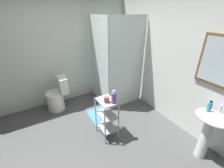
{
  "coord_description": "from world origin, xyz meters",
  "views": [
    {
      "loc": [
        1.65,
        -0.5,
        2.08
      ],
      "look_at": [
        -0.43,
        0.71,
        0.88
      ],
      "focal_mm": 23.93,
      "sensor_mm": 36.0,
      "label": 1
    }
  ],
  "objects_px": {
    "rinse_cup": "(107,100)",
    "shower_stall": "(114,82)",
    "storage_cart": "(107,115)",
    "pedestal_sink": "(209,127)",
    "hand_soap_bottle": "(210,107)",
    "conditioner_bottle_purple": "(114,98)",
    "bath_mat": "(99,116)",
    "toilet": "(57,97)"
  },
  "relations": [
    {
      "from": "pedestal_sink",
      "to": "bath_mat",
      "type": "distance_m",
      "value": 2.0
    },
    {
      "from": "shower_stall",
      "to": "storage_cart",
      "type": "height_order",
      "value": "shower_stall"
    },
    {
      "from": "conditioner_bottle_purple",
      "to": "shower_stall",
      "type": "bearing_deg",
      "value": 148.65
    },
    {
      "from": "rinse_cup",
      "to": "pedestal_sink",
      "type": "bearing_deg",
      "value": 44.87
    },
    {
      "from": "pedestal_sink",
      "to": "toilet",
      "type": "xyz_separation_m",
      "value": [
        -2.41,
        -1.64,
        -0.26
      ]
    },
    {
      "from": "pedestal_sink",
      "to": "storage_cart",
      "type": "distance_m",
      "value": 1.55
    },
    {
      "from": "rinse_cup",
      "to": "bath_mat",
      "type": "relative_size",
      "value": 0.16
    },
    {
      "from": "rinse_cup",
      "to": "shower_stall",
      "type": "bearing_deg",
      "value": 143.56
    },
    {
      "from": "shower_stall",
      "to": "storage_cart",
      "type": "bearing_deg",
      "value": -36.85
    },
    {
      "from": "shower_stall",
      "to": "conditioner_bottle_purple",
      "type": "height_order",
      "value": "shower_stall"
    },
    {
      "from": "rinse_cup",
      "to": "bath_mat",
      "type": "distance_m",
      "value": 0.98
    },
    {
      "from": "pedestal_sink",
      "to": "conditioner_bottle_purple",
      "type": "xyz_separation_m",
      "value": [
        -1.01,
        -0.99,
        0.26
      ]
    },
    {
      "from": "storage_cart",
      "to": "hand_soap_bottle",
      "type": "bearing_deg",
      "value": 45.28
    },
    {
      "from": "shower_stall",
      "to": "pedestal_sink",
      "type": "xyz_separation_m",
      "value": [
        2.14,
        0.3,
        0.12
      ]
    },
    {
      "from": "storage_cart",
      "to": "conditioner_bottle_purple",
      "type": "height_order",
      "value": "conditioner_bottle_purple"
    },
    {
      "from": "pedestal_sink",
      "to": "hand_soap_bottle",
      "type": "relative_size",
      "value": 4.83
    },
    {
      "from": "hand_soap_bottle",
      "to": "rinse_cup",
      "type": "bearing_deg",
      "value": -133.04
    },
    {
      "from": "toilet",
      "to": "storage_cart",
      "type": "bearing_deg",
      "value": 24.37
    },
    {
      "from": "storage_cart",
      "to": "hand_soap_bottle",
      "type": "relative_size",
      "value": 4.41
    },
    {
      "from": "hand_soap_bottle",
      "to": "shower_stall",
      "type": "bearing_deg",
      "value": -171.89
    },
    {
      "from": "storage_cart",
      "to": "conditioner_bottle_purple",
      "type": "relative_size",
      "value": 3.33
    },
    {
      "from": "conditioner_bottle_purple",
      "to": "hand_soap_bottle",
      "type": "bearing_deg",
      "value": 46.62
    },
    {
      "from": "pedestal_sink",
      "to": "rinse_cup",
      "type": "bearing_deg",
      "value": -135.13
    },
    {
      "from": "storage_cart",
      "to": "rinse_cup",
      "type": "relative_size",
      "value": 7.83
    },
    {
      "from": "toilet",
      "to": "bath_mat",
      "type": "bearing_deg",
      "value": 42.29
    },
    {
      "from": "shower_stall",
      "to": "conditioner_bottle_purple",
      "type": "relative_size",
      "value": 8.99
    },
    {
      "from": "pedestal_sink",
      "to": "rinse_cup",
      "type": "distance_m",
      "value": 1.54
    },
    {
      "from": "toilet",
      "to": "rinse_cup",
      "type": "height_order",
      "value": "rinse_cup"
    },
    {
      "from": "bath_mat",
      "to": "shower_stall",
      "type": "bearing_deg",
      "value": 125.88
    },
    {
      "from": "storage_cart",
      "to": "bath_mat",
      "type": "xyz_separation_m",
      "value": [
        -0.54,
        0.1,
        -0.43
      ]
    },
    {
      "from": "pedestal_sink",
      "to": "rinse_cup",
      "type": "height_order",
      "value": "rinse_cup"
    },
    {
      "from": "conditioner_bottle_purple",
      "to": "bath_mat",
      "type": "relative_size",
      "value": 0.37
    },
    {
      "from": "storage_cart",
      "to": "hand_soap_bottle",
      "type": "xyz_separation_m",
      "value": [
        1.04,
        1.05,
        0.45
      ]
    },
    {
      "from": "hand_soap_bottle",
      "to": "bath_mat",
      "type": "xyz_separation_m",
      "value": [
        -1.58,
        -0.95,
        -0.88
      ]
    },
    {
      "from": "storage_cart",
      "to": "rinse_cup",
      "type": "bearing_deg",
      "value": -25.04
    },
    {
      "from": "pedestal_sink",
      "to": "conditioner_bottle_purple",
      "type": "bearing_deg",
      "value": -135.63
    },
    {
      "from": "toilet",
      "to": "hand_soap_bottle",
      "type": "bearing_deg",
      "value": 35.07
    },
    {
      "from": "storage_cart",
      "to": "shower_stall",
      "type": "bearing_deg",
      "value": 143.15
    },
    {
      "from": "pedestal_sink",
      "to": "hand_soap_bottle",
      "type": "distance_m",
      "value": 0.32
    },
    {
      "from": "shower_stall",
      "to": "storage_cart",
      "type": "xyz_separation_m",
      "value": [
        1.01,
        -0.76,
        -0.03
      ]
    },
    {
      "from": "conditioner_bottle_purple",
      "to": "bath_mat",
      "type": "bearing_deg",
      "value": 177.49
    },
    {
      "from": "pedestal_sink",
      "to": "storage_cart",
      "type": "relative_size",
      "value": 1.09
    }
  ]
}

